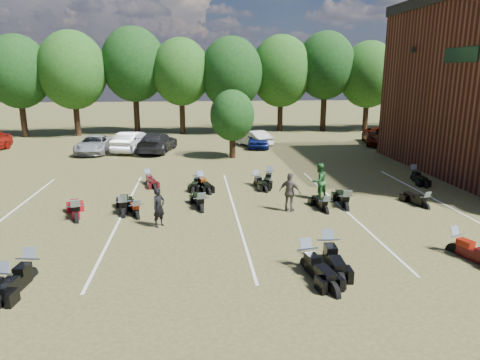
{
  "coord_description": "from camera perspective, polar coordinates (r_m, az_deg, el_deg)",
  "views": [
    {
      "loc": [
        -4.72,
        -15.3,
        6.08
      ],
      "look_at": [
        -2.66,
        4.0,
        1.2
      ],
      "focal_mm": 32.0,
      "sensor_mm": 36.0,
      "label": 1
    }
  ],
  "objects": [
    {
      "name": "ground",
      "position": [
        17.13,
        10.41,
        -6.93
      ],
      "size": [
        160.0,
        160.0,
        0.0
      ],
      "primitive_type": "plane",
      "color": "brown",
      "rests_on": "ground"
    },
    {
      "name": "car_1",
      "position": [
        35.02,
        -14.07,
        5.01
      ],
      "size": [
        2.96,
        5.09,
        1.59
      ],
      "primitive_type": "imported",
      "rotation": [
        0.0,
        0.0,
        2.86
      ],
      "color": "silver",
      "rests_on": "ground"
    },
    {
      "name": "car_2",
      "position": [
        35.18,
        -18.92,
        4.52
      ],
      "size": [
        2.28,
        4.9,
        1.36
      ],
      "primitive_type": "imported",
      "rotation": [
        0.0,
        0.0,
        0.01
      ],
      "color": "gray",
      "rests_on": "ground"
    },
    {
      "name": "car_3",
      "position": [
        34.4,
        -10.97,
        4.98
      ],
      "size": [
        3.23,
        5.63,
        1.54
      ],
      "primitive_type": "imported",
      "rotation": [
        0.0,
        0.0,
        2.93
      ],
      "color": "black",
      "rests_on": "ground"
    },
    {
      "name": "car_4",
      "position": [
        35.97,
        2.38,
        5.52
      ],
      "size": [
        2.13,
        4.34,
        1.43
      ],
      "primitive_type": "imported",
      "rotation": [
        0.0,
        0.0,
        -0.11
      ],
      "color": "navy",
      "rests_on": "ground"
    },
    {
      "name": "car_5",
      "position": [
        36.37,
        1.77,
        5.58
      ],
      "size": [
        2.98,
        4.4,
        1.37
      ],
      "primitive_type": "imported",
      "rotation": [
        0.0,
        0.0,
        3.55
      ],
      "color": "#AEAEA9",
      "rests_on": "ground"
    },
    {
      "name": "car_6",
      "position": [
        39.28,
        18.05,
        5.58
      ],
      "size": [
        3.64,
        5.62,
        1.44
      ],
      "primitive_type": "imported",
      "rotation": [
        0.0,
        0.0,
        -0.26
      ],
      "color": "#541004",
      "rests_on": "ground"
    },
    {
      "name": "car_7",
      "position": [
        40.17,
        20.63,
        5.54
      ],
      "size": [
        2.42,
        5.06,
        1.42
      ],
      "primitive_type": "imported",
      "rotation": [
        0.0,
        0.0,
        3.23
      ],
      "color": "#35353A",
      "rests_on": "ground"
    },
    {
      "name": "person_black",
      "position": [
        17.57,
        -10.77,
        -3.61
      ],
      "size": [
        0.69,
        0.69,
        1.61
      ],
      "primitive_type": "imported",
      "rotation": [
        0.0,
        0.0,
        0.8
      ],
      "color": "black",
      "rests_on": "ground"
    },
    {
      "name": "person_green",
      "position": [
        21.37,
        10.5,
        -0.16
      ],
      "size": [
        1.1,
        1.03,
        1.8
      ],
      "primitive_type": "imported",
      "rotation": [
        0.0,
        0.0,
        3.67
      ],
      "color": "#246029",
      "rests_on": "ground"
    },
    {
      "name": "person_grey",
      "position": [
        19.26,
        6.68,
        -1.63
      ],
      "size": [
        1.09,
        0.97,
        1.77
      ],
      "primitive_type": "imported",
      "rotation": [
        0.0,
        0.0,
        2.5
      ],
      "color": "#504B45",
      "rests_on": "ground"
    },
    {
      "name": "motorcycle_0",
      "position": [
        14.78,
        -26.13,
        -11.72
      ],
      "size": [
        1.08,
        2.48,
        1.34
      ],
      "primitive_type": null,
      "rotation": [
        0.0,
        0.0,
        -0.14
      ],
      "color": "black",
      "rests_on": "ground"
    },
    {
      "name": "motorcycle_1",
      "position": [
        14.2,
        -28.92,
        -13.14
      ],
      "size": [
        1.32,
        2.45,
        1.3
      ],
      "primitive_type": null,
      "rotation": [
        0.0,
        0.0,
        -0.26
      ],
      "color": "black",
      "rests_on": "ground"
    },
    {
      "name": "motorcycle_3",
      "position": [
        14.9,
        11.54,
        -10.27
      ],
      "size": [
        1.0,
        2.57,
        1.4
      ],
      "primitive_type": null,
      "rotation": [
        0.0,
        0.0,
        -0.08
      ],
      "color": "black",
      "rests_on": "ground"
    },
    {
      "name": "motorcycle_4",
      "position": [
        14.15,
        8.84,
        -11.51
      ],
      "size": [
        1.22,
        2.52,
        1.35
      ],
      "primitive_type": null,
      "rotation": [
        0.0,
        0.0,
        0.19
      ],
      "color": "black",
      "rests_on": "ground"
    },
    {
      "name": "motorcycle_6",
      "position": [
        16.85,
        26.69,
        -8.62
      ],
      "size": [
        1.48,
        2.43,
        1.29
      ],
      "primitive_type": null,
      "rotation": [
        0.0,
        0.0,
        0.35
      ],
      "color": "#41090A",
      "rests_on": "ground"
    },
    {
      "name": "motorcycle_7",
      "position": [
        19.38,
        -20.92,
        -5.14
      ],
      "size": [
        1.43,
        2.55,
        1.35
      ],
      "primitive_type": null,
      "rotation": [
        0.0,
        0.0,
        3.43
      ],
      "color": "maroon",
      "rests_on": "ground"
    },
    {
      "name": "motorcycle_8",
      "position": [
        19.04,
        -13.55,
        -4.92
      ],
      "size": [
        1.33,
        2.2,
        1.17
      ],
      "primitive_type": null,
      "rotation": [
        0.0,
        0.0,
        3.48
      ],
      "color": "black",
      "rests_on": "ground"
    },
    {
      "name": "motorcycle_9",
      "position": [
        19.42,
        -15.23,
        -4.65
      ],
      "size": [
        1.06,
        2.49,
        1.35
      ],
      "primitive_type": null,
      "rotation": [
        0.0,
        0.0,
        3.27
      ],
      "color": "black",
      "rests_on": "ground"
    },
    {
      "name": "motorcycle_10",
      "position": [
        19.46,
        -5.16,
        -4.15
      ],
      "size": [
        1.04,
        2.32,
        1.25
      ],
      "primitive_type": null,
      "rotation": [
        0.0,
        0.0,
        3.29
      ],
      "color": "black",
      "rests_on": "ground"
    },
    {
      "name": "motorcycle_11",
      "position": [
        20.2,
        13.95,
        -3.84
      ],
      "size": [
        0.99,
        2.42,
        1.31
      ],
      "primitive_type": null,
      "rotation": [
        0.0,
        0.0,
        3.04
      ],
      "color": "black",
      "rests_on": "ground"
    },
    {
      "name": "motorcycle_12",
      "position": [
        19.57,
        11.33,
        -4.27
      ],
      "size": [
        0.85,
        2.06,
        1.12
      ],
      "primitive_type": null,
      "rotation": [
        0.0,
        0.0,
        3.25
      ],
      "color": "black",
      "rests_on": "ground"
    },
    {
      "name": "motorcycle_13",
      "position": [
        21.56,
        23.42,
        -3.47
      ],
      "size": [
        1.04,
        2.11,
        1.12
      ],
      "primitive_type": null,
      "rotation": [
        0.0,
        0.0,
        3.35
      ],
      "color": "black",
      "rests_on": "ground"
    },
    {
      "name": "motorcycle_14",
      "position": [
        24.79,
        -12.14,
        -0.4
      ],
      "size": [
        1.26,
        2.1,
        1.12
      ],
      "primitive_type": null,
      "rotation": [
        0.0,
        0.0,
        0.33
      ],
      "color": "#450911",
      "rests_on": "ground"
    },
    {
      "name": "motorcycle_16",
      "position": [
        23.82,
        -5.55,
        -0.74
      ],
      "size": [
        1.03,
        2.12,
        1.13
      ],
      "primitive_type": null,
      "rotation": [
        0.0,
        0.0,
        -0.2
      ],
      "color": "black",
      "rests_on": "ground"
    },
    {
      "name": "motorcycle_17",
      "position": [
        23.58,
        -5.2,
        -0.89
      ],
      "size": [
        1.19,
        2.24,
        1.19
      ],
      "primitive_type": null,
      "rotation": [
        0.0,
        0.0,
        0.25
      ],
      "color": "black",
      "rests_on": "ground"
    },
    {
      "name": "motorcycle_18",
      "position": [
        23.86,
        2.17,
        -0.66
      ],
      "size": [
        1.03,
        2.16,
        1.15
      ],
      "primitive_type": null,
      "rotation": [
        0.0,
        0.0,
        0.19
      ],
      "color": "black",
      "rests_on": "ground"
    },
    {
      "name": "motorcycle_19",
      "position": [
        24.58,
        3.93,
        -0.24
      ],
      "size": [
        1.29,
        2.29,
        1.22
      ],
      "primitive_type": null,
      "rotation": [
        0.0,
        0.0,
        -0.29
      ],
      "color": "black",
      "rests_on": "ground"
    },
    {
      "name": "motorcycle_20",
      "position": [
        26.89,
        22.09,
        -0.01
      ],
      "size": [
        0.96,
        2.32,
        1.26
      ],
      "primitive_type": null,
      "rotation": [
        0.0,
        0.0,
        -0.11
      ],
      "color": "black",
      "rests_on": "ground"
    },
    {
      "name": "tree_line",
      "position": [
        44.46,
        -1.32,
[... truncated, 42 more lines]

